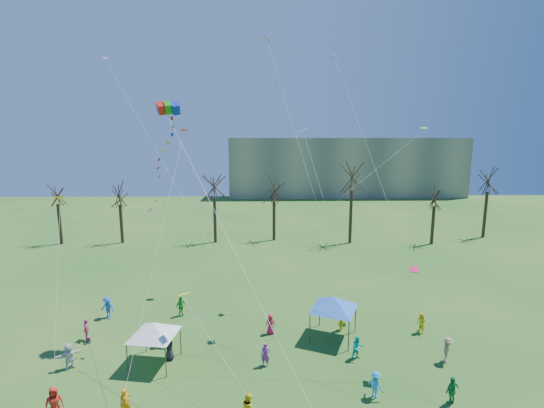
{
  "coord_description": "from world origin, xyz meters",
  "views": [
    {
      "loc": [
        0.31,
        -17.78,
        14.98
      ],
      "look_at": [
        0.86,
        5.0,
        11.0
      ],
      "focal_mm": 25.0,
      "sensor_mm": 36.0,
      "label": 1
    }
  ],
  "objects_px": {
    "distant_building": "(345,167)",
    "canopy_tent_blue": "(334,303)",
    "canopy_tent_white": "(154,329)",
    "big_box_kite": "(166,166)"
  },
  "relations": [
    {
      "from": "distant_building",
      "to": "canopy_tent_white",
      "type": "xyz_separation_m",
      "value": [
        -28.96,
        -76.36,
        -4.98
      ]
    },
    {
      "from": "big_box_kite",
      "to": "canopy_tent_white",
      "type": "distance_m",
      "value": 11.15
    },
    {
      "from": "canopy_tent_white",
      "to": "canopy_tent_blue",
      "type": "bearing_deg",
      "value": 13.88
    },
    {
      "from": "distant_building",
      "to": "canopy_tent_blue",
      "type": "relative_size",
      "value": 14.84
    },
    {
      "from": "big_box_kite",
      "to": "canopy_tent_blue",
      "type": "bearing_deg",
      "value": -3.14
    },
    {
      "from": "canopy_tent_white",
      "to": "canopy_tent_blue",
      "type": "relative_size",
      "value": 0.97
    },
    {
      "from": "distant_building",
      "to": "canopy_tent_blue",
      "type": "bearing_deg",
      "value": -102.63
    },
    {
      "from": "distant_building",
      "to": "canopy_tent_white",
      "type": "relative_size",
      "value": 15.29
    },
    {
      "from": "big_box_kite",
      "to": "canopy_tent_white",
      "type": "height_order",
      "value": "big_box_kite"
    },
    {
      "from": "canopy_tent_white",
      "to": "big_box_kite",
      "type": "bearing_deg",
      "value": 84.78
    }
  ]
}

